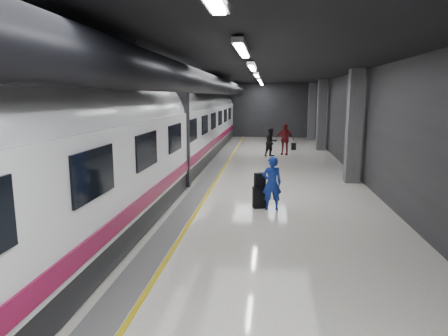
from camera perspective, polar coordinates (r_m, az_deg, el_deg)
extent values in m
plane|color=silver|center=(14.83, 1.69, -3.23)|extent=(40.00, 40.00, 0.00)
cube|color=black|center=(14.46, 1.78, 14.39)|extent=(10.00, 40.00, 0.02)
cube|color=#28282B|center=(34.42, 4.44, 8.19)|extent=(10.00, 0.02, 4.50)
cube|color=#28282B|center=(15.69, -16.88, 5.40)|extent=(0.02, 40.00, 4.50)
cube|color=#28282B|center=(14.93, 21.30, 4.92)|extent=(0.02, 40.00, 4.50)
cube|color=slate|center=(15.00, -3.47, -3.07)|extent=(0.65, 39.80, 0.01)
cube|color=gold|center=(14.93, -1.95, -3.11)|extent=(0.10, 39.80, 0.01)
cylinder|color=black|center=(14.60, -3.44, 12.17)|extent=(0.80, 38.00, 0.80)
cube|color=silver|center=(8.45, 2.63, 16.69)|extent=(0.22, 2.60, 0.10)
cube|color=silver|center=(13.42, 4.06, 14.26)|extent=(0.22, 2.60, 0.10)
cube|color=silver|center=(18.41, 4.71, 13.15)|extent=(0.22, 2.60, 0.10)
cube|color=silver|center=(23.41, 5.08, 12.51)|extent=(0.22, 2.60, 0.10)
cube|color=silver|center=(28.40, 5.32, 12.09)|extent=(0.22, 2.60, 0.10)
cube|color=silver|center=(32.40, 5.45, 11.85)|extent=(0.22, 2.60, 0.10)
cube|color=#515154|center=(16.77, 18.08, 5.62)|extent=(0.55, 0.55, 4.50)
cube|color=#515154|center=(26.62, 13.76, 7.34)|extent=(0.55, 0.55, 4.50)
cube|color=#515154|center=(32.58, 12.42, 7.87)|extent=(0.55, 0.55, 4.50)
cube|color=black|center=(15.35, -10.49, -1.60)|extent=(2.80, 38.00, 0.60)
cube|color=white|center=(15.13, -10.66, 3.60)|extent=(2.90, 38.00, 2.20)
cylinder|color=white|center=(15.06, -10.78, 7.19)|extent=(2.80, 38.00, 2.80)
cube|color=maroon|center=(14.89, -5.14, 0.52)|extent=(0.04, 38.00, 0.35)
cube|color=black|center=(15.11, -10.69, 4.54)|extent=(3.05, 0.25, 3.80)
cube|color=black|center=(7.14, -18.07, -0.75)|extent=(0.05, 1.60, 0.85)
cube|color=black|center=(9.91, -10.97, 2.51)|extent=(0.05, 1.60, 0.85)
cube|color=black|center=(12.79, -7.00, 4.32)|extent=(0.05, 1.60, 0.85)
cube|color=black|center=(15.71, -4.49, 5.45)|extent=(0.05, 1.60, 0.85)
cube|color=black|center=(18.66, -2.76, 6.22)|extent=(0.05, 1.60, 0.85)
cube|color=black|center=(21.62, -1.50, 6.77)|extent=(0.05, 1.60, 0.85)
cube|color=black|center=(24.59, -0.55, 7.19)|extent=(0.05, 1.60, 0.85)
cube|color=black|center=(27.57, 0.21, 7.51)|extent=(0.05, 1.60, 0.85)
cube|color=black|center=(30.55, 0.81, 7.78)|extent=(0.05, 1.60, 0.85)
imported|color=#182CB9|center=(12.27, 6.85, -2.18)|extent=(0.66, 0.49, 1.66)
cube|color=black|center=(12.55, 5.09, -4.20)|extent=(0.46, 0.35, 0.67)
cube|color=black|center=(12.45, 5.15, -1.70)|extent=(0.37, 0.30, 0.44)
imported|color=black|center=(23.28, 6.75, 3.69)|extent=(1.02, 1.00, 1.66)
imported|color=maroon|center=(24.12, 8.65, 4.10)|extent=(1.16, 0.67, 1.86)
cube|color=black|center=(26.42, 9.92, 3.05)|extent=(0.32, 0.22, 0.45)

